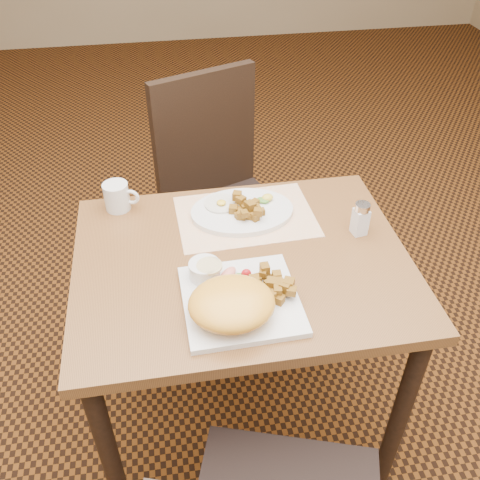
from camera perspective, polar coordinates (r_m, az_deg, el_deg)
name	(u,v)px	position (r m, az deg, el deg)	size (l,w,h in m)	color
ground	(242,416)	(2.01, 0.18, -18.30)	(8.00, 8.00, 0.00)	black
table	(242,288)	(1.51, 0.23, -5.13)	(0.90, 0.70, 0.75)	brown
chair_far	(220,189)	(2.08, -2.09, 5.42)	(0.55, 0.55, 0.97)	black
placemat	(246,216)	(1.58, 0.60, 2.54)	(0.40, 0.28, 0.00)	white
plate_square	(241,300)	(1.31, 0.09, -6.46)	(0.28, 0.28, 0.02)	silver
plate_oval	(242,212)	(1.59, 0.23, 3.05)	(0.30, 0.23, 0.02)	silver
hollandaise_mound	(231,304)	(1.24, -0.98, -6.85)	(0.20, 0.18, 0.08)	yellow
ramekin	(205,270)	(1.35, -3.76, -3.17)	(0.08, 0.08, 0.04)	silver
garnish_sq	(235,275)	(1.35, -0.54, -3.72)	(0.09, 0.06, 0.03)	#387223
fried_egg	(221,203)	(1.60, -2.05, 3.93)	(0.10, 0.10, 0.02)	white
garnish_ov	(266,199)	(1.62, 2.75, 4.44)	(0.06, 0.05, 0.02)	#387223
salt_shaker	(361,218)	(1.53, 12.74, 2.28)	(0.05, 0.05, 0.10)	white
coffee_mug	(117,196)	(1.64, -12.94, 4.55)	(0.11, 0.08, 0.09)	silver
home_fries_sq	(273,286)	(1.31, 3.52, -4.88)	(0.11, 0.12, 0.04)	#8E5F17
home_fries_ov	(247,208)	(1.56, 0.79, 3.42)	(0.10, 0.12, 0.04)	#8E5F17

